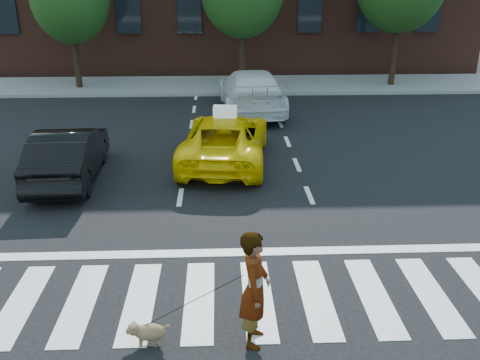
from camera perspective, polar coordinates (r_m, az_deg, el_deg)
The scene contains 10 objects.
ground at distance 9.35m, azimuth 1.92°, elevation -12.54°, with size 120.00×120.00×0.00m, color black.
crosswalk at distance 9.35m, azimuth 1.92°, elevation -12.51°, with size 13.00×2.40×0.01m, color silver.
stop_line at distance 10.70m, azimuth 1.30°, elevation -7.69°, with size 12.00×0.30×0.01m, color silver.
sidewalk_far at distance 25.74m, azimuth -0.93°, elevation 10.09°, with size 30.00×4.00×0.15m, color slate.
taxi at distance 15.40m, azimuth -1.58°, elevation 4.44°, with size 2.29×4.96×1.38m, color yellow.
black_sedan at distance 14.77m, azimuth -17.85°, elevation 2.65°, with size 1.48×4.25×1.40m, color black.
white_suv at distance 21.01m, azimuth 1.22°, elevation 9.49°, with size 2.28×5.61×1.63m, color silver.
woman at distance 7.92m, azimuth 1.58°, elevation -11.54°, with size 0.67×0.44×1.84m, color #999999.
dog at distance 8.38m, azimuth -9.96°, elevation -15.65°, with size 0.65×0.27×0.37m.
taxi_sign at distance 14.98m, azimuth -1.60°, elevation 7.31°, with size 0.65×0.28×0.32m, color white.
Camera 1 is at (-0.62, -7.71, 5.26)m, focal length 40.00 mm.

